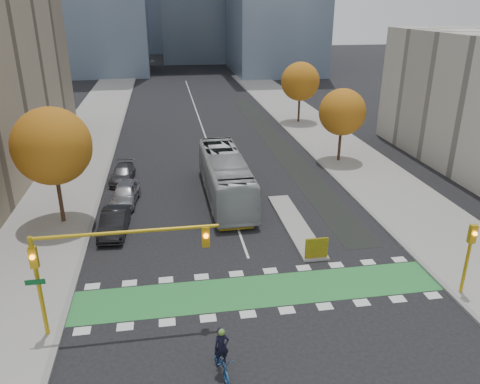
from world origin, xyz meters
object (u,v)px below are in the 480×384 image
object	(u,v)px
bus	(225,176)
tree_east_far	(300,82)
hazard_board	(317,248)
tree_west	(52,146)
traffic_signal_west	(95,256)
cyclist	(222,359)
traffic_signal_east	(469,249)
parked_car_a	(125,194)
tree_east_near	(342,112)
parked_car_c	(122,174)
parked_car_b	(114,222)

from	to	relation	value
bus	tree_east_far	bearing A→B (deg)	60.79
hazard_board	tree_west	size ratio (longest dim) A/B	0.17
traffic_signal_west	cyclist	bearing A→B (deg)	-35.28
tree_west	traffic_signal_east	bearing A→B (deg)	-29.07
cyclist	hazard_board	bearing A→B (deg)	40.94
tree_west	parked_car_a	bearing A→B (deg)	34.69
tree_east_near	tree_east_far	bearing A→B (deg)	88.21
bus	tree_west	bearing A→B (deg)	-167.65
tree_west	tree_east_far	bearing A→B (deg)	46.70
parked_car_a	tree_east_near	bearing A→B (deg)	26.04
traffic_signal_east	bus	xyz separation A→B (m)	(-10.59, 15.28, -0.97)
hazard_board	parked_car_a	xyz separation A→B (m)	(-11.90, 10.64, -0.00)
parked_car_c	bus	bearing A→B (deg)	-26.54
tree_east_near	parked_car_c	world-z (taller)	tree_east_near
tree_west	parked_car_c	xyz separation A→B (m)	(3.55, 7.84, -4.95)
cyclist	parked_car_b	bearing A→B (deg)	101.50
hazard_board	cyclist	world-z (taller)	cyclist
hazard_board	parked_car_b	size ratio (longest dim) A/B	0.30
parked_car_b	parked_car_c	xyz separation A→B (m)	(-0.15, 10.00, -0.11)
tree_west	cyclist	size ratio (longest dim) A/B	3.64
traffic_signal_east	parked_car_b	world-z (taller)	traffic_signal_east
tree_east_near	cyclist	bearing A→B (deg)	-119.47
parked_car_a	parked_car_b	world-z (taller)	parked_car_a
bus	parked_car_a	bearing A→B (deg)	178.75
traffic_signal_east	parked_car_c	xyz separation A→B (m)	(-18.95, 20.35, -2.07)
traffic_signal_west	traffic_signal_east	distance (m)	18.48
traffic_signal_west	tree_east_far	bearing A→B (deg)	62.05
parked_car_a	parked_car_b	xyz separation A→B (m)	(-0.39, -5.00, -0.03)
tree_east_near	parked_car_c	size ratio (longest dim) A/B	1.55
traffic_signal_west	parked_car_a	world-z (taller)	traffic_signal_west
tree_east_far	parked_car_c	world-z (taller)	tree_east_far
tree_west	cyclist	bearing A→B (deg)	-60.28
parked_car_a	parked_car_b	distance (m)	5.02
parked_car_a	bus	bearing A→B (deg)	5.75
bus	parked_car_c	size ratio (longest dim) A/B	2.78
traffic_signal_west	parked_car_c	xyz separation A→B (m)	(-0.52, 20.35, -3.37)
cyclist	parked_car_b	world-z (taller)	cyclist
traffic_signal_west	tree_west	bearing A→B (deg)	108.02
traffic_signal_west	cyclist	distance (m)	7.11
bus	parked_car_c	bearing A→B (deg)	148.00
traffic_signal_east	bus	bearing A→B (deg)	124.74
cyclist	traffic_signal_west	bearing A→B (deg)	134.71
hazard_board	parked_car_c	xyz separation A→B (m)	(-12.45, 15.64, -0.14)
tree_west	cyclist	xyz separation A→B (m)	(9.22, -16.16, -4.86)
tree_west	bus	bearing A→B (deg)	13.10
bus	hazard_board	bearing A→B (deg)	-69.58
tree_east_far	parked_car_c	size ratio (longest dim) A/B	1.68
bus	parked_car_b	bearing A→B (deg)	-149.72
tree_west	bus	world-z (taller)	tree_west
tree_east_far	bus	bearing A→B (deg)	-118.46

